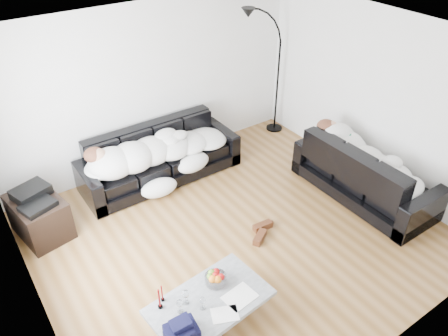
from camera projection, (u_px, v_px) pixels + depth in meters
ground at (237, 233)px, 5.91m from camera, size 5.00×5.00×0.00m
wall_back at (152, 88)px, 6.70m from camera, size 5.00×0.02×2.60m
wall_left at (19, 235)px, 4.00m from camera, size 0.02×4.50×2.60m
wall_right at (377, 100)px, 6.35m from camera, size 0.02×4.50×2.60m
ceiling at (241, 44)px, 4.44m from camera, size 5.00×5.00×0.00m
sofa_back at (160, 156)px, 6.76m from camera, size 2.49×0.86×0.81m
sofa_right at (366, 171)px, 6.37m from camera, size 0.91×2.12×0.86m
sleeper_back at (160, 145)px, 6.60m from camera, size 2.11×0.73×0.42m
sleeper_right at (368, 159)px, 6.25m from camera, size 0.77×1.82×0.44m
teal_cushion at (332, 136)px, 6.62m from camera, size 0.42×0.38×0.20m
coffee_table at (210, 312)px, 4.64m from camera, size 1.32×0.85×0.37m
fruit_bowl at (216, 277)px, 4.70m from camera, size 0.29×0.29×0.15m
wine_glass_a at (186, 297)px, 4.46m from camera, size 0.10×0.10×0.18m
wine_glass_b at (180, 306)px, 4.38m from camera, size 0.08×0.08×0.17m
wine_glass_c at (202, 303)px, 4.41m from camera, size 0.08×0.08×0.16m
candle_left at (159, 299)px, 4.39m from camera, size 0.05×0.05×0.27m
candle_right at (162, 294)px, 4.48m from camera, size 0.04×0.04×0.21m
newspaper_a at (240, 297)px, 4.57m from camera, size 0.36×0.29×0.01m
newspaper_b at (225, 314)px, 4.39m from camera, size 0.33×0.29×0.01m
navy_jacket at (181, 329)px, 4.08m from camera, size 0.34×0.29×0.16m
shoes at (261, 232)px, 5.85m from camera, size 0.54×0.46×0.11m
av_cabinet at (39, 217)px, 5.76m from camera, size 0.69×0.90×0.56m
stereo at (33, 196)px, 5.57m from camera, size 0.52×0.46×0.13m
floor_lamp at (278, 78)px, 7.71m from camera, size 0.80×0.49×2.06m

